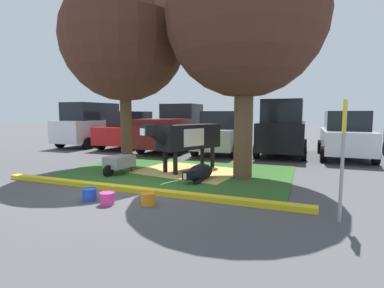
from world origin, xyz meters
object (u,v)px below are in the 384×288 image
Objects in this scene: bucket_pink at (107,198)px; hatchback_white at (345,135)px; shade_tree_right at (245,18)px; suv_dark_grey at (92,124)px; bucket_orange at (148,198)px; suv_black at (283,128)px; calf_lying at (199,173)px; wheelbarrow at (119,162)px; sedan_red at (130,130)px; pickup_truck_maroon at (176,129)px; sedan_silver at (223,133)px; shade_tree_left at (124,39)px; cow_holstein at (187,137)px; bucket_blue at (89,194)px; person_handler at (244,148)px; parking_sign at (344,137)px.

hatchback_white is (5.41, 9.08, 0.85)m from bucket_pink.
hatchback_white is at bearing 59.45° from shade_tree_right.
bucket_pink is 12.03m from suv_dark_grey.
bucket_orange is 9.14m from suv_black.
calf_lying is at bearing -124.45° from hatchback_white.
wheelbarrow is 7.27m from sedan_red.
pickup_truck_maroon is at bearing 130.78° from shade_tree_right.
calf_lying reaches higher than bucket_orange.
wheelbarrow is at bearing -124.75° from suv_black.
shade_tree_right is at bearing -68.31° from sedan_silver.
shade_tree_left reaches higher than wheelbarrow.
bucket_pink is at bearing -93.27° from cow_holstein.
suv_dark_grey reaches higher than sedan_red.
bucket_blue reaches higher than bucket_pink.
pickup_truck_maroon reaches higher than sedan_red.
cow_holstein is 0.65× the size of suv_dark_grey.
person_handler is (4.17, 0.40, -3.67)m from shade_tree_left.
sedan_silver is at bearing 94.85° from bucket_orange.
calf_lying is at bearing -59.86° from pickup_truck_maroon.
pickup_truck_maroon is at bearing 0.16° from sedan_red.
cow_holstein is 0.68× the size of sedan_red.
suv_dark_grey reaches higher than cow_holstein.
bucket_blue is at bearing -171.97° from bucket_orange.
suv_black is at bearing 1.08° from suv_dark_grey.
cow_holstein is 4.06m from bucket_pink.
bucket_orange is 0.07× the size of hatchback_white.
shade_tree_right is at bearing -5.25° from shade_tree_left.
bucket_orange is at bearing -68.87° from pickup_truck_maroon.
hatchback_white is at bearing 56.33° from bucket_blue.
pickup_truck_maroon reaches higher than bucket_blue.
shade_tree_right is at bearing -11.25° from cow_holstein.
sedan_red is (-5.52, 5.03, -0.15)m from cow_holstein.
pickup_truck_maroon is at bearing 111.13° from bucket_orange.
person_handler is at bearing 24.18° from wheelbarrow.
sedan_red reaches higher than person_handler.
shade_tree_left reaches higher than bucket_pink.
pickup_truck_maroon is 1.23× the size of sedan_silver.
cow_holstein is 2.34m from wheelbarrow.
pickup_truck_maroon reaches higher than person_handler.
sedan_red is at bearing 125.23° from bucket_orange.
sedan_silver is (-0.12, 4.74, -0.15)m from cow_holstein.
suv_dark_grey is 13.37m from hatchback_white.
suv_black reaches higher than sedan_silver.
wheelbarrow is 0.35× the size of suv_dark_grey.
calf_lying is 0.87× the size of person_handler.
bucket_pink is 9.37m from pickup_truck_maroon.
bucket_orange is (0.59, -3.62, -1.00)m from cow_holstein.
calf_lying is at bearing 149.17° from parking_sign.
wheelbarrow is 0.37× the size of hatchback_white.
shade_tree_left is 5.57m from person_handler.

